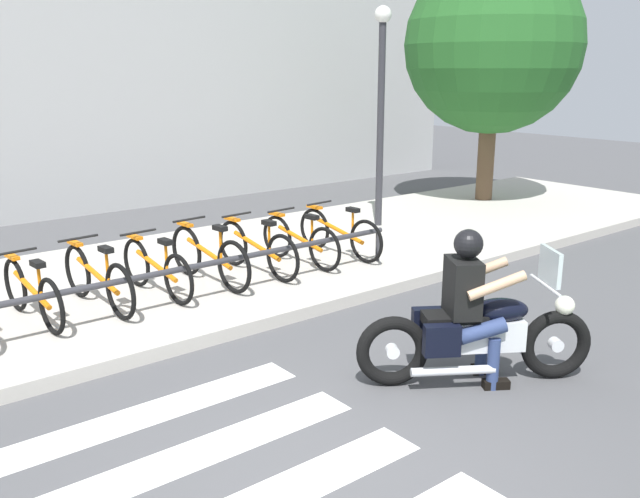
{
  "coord_description": "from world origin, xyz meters",
  "views": [
    {
      "loc": [
        -2.61,
        -3.31,
        2.81
      ],
      "look_at": [
        1.85,
        2.28,
        0.9
      ],
      "focal_mm": 37.94,
      "sensor_mm": 36.0,
      "label": 1
    }
  ],
  "objects_px": {
    "bicycle_5": "(257,248)",
    "street_lamp": "(381,98)",
    "tree_near_rack": "(493,45)",
    "bicycle_2": "(98,279)",
    "bicycle_6": "(300,241)",
    "bicycle_4": "(209,256)",
    "bicycle_1": "(32,292)",
    "bike_rack": "(205,266)",
    "motorcycle": "(477,334)",
    "bicycle_7": "(339,233)",
    "rider": "(471,296)",
    "bicycle_3": "(156,268)"
  },
  "relations": [
    {
      "from": "bicycle_5",
      "to": "street_lamp",
      "type": "xyz_separation_m",
      "value": [
        3.29,
        1.13,
        1.84
      ]
    },
    {
      "from": "bicycle_5",
      "to": "tree_near_rack",
      "type": "distance_m",
      "value": 7.43
    },
    {
      "from": "bicycle_5",
      "to": "tree_near_rack",
      "type": "bearing_deg",
      "value": 12.81
    },
    {
      "from": "bicycle_2",
      "to": "bicycle_6",
      "type": "relative_size",
      "value": 1.06
    },
    {
      "from": "bicycle_4",
      "to": "tree_near_rack",
      "type": "bearing_deg",
      "value": 11.61
    },
    {
      "from": "bicycle_2",
      "to": "bicycle_4",
      "type": "distance_m",
      "value": 1.44
    },
    {
      "from": "bicycle_1",
      "to": "street_lamp",
      "type": "height_order",
      "value": "street_lamp"
    },
    {
      "from": "bicycle_4",
      "to": "bike_rack",
      "type": "bearing_deg",
      "value": -123.01
    },
    {
      "from": "motorcycle",
      "to": "bicycle_7",
      "type": "relative_size",
      "value": 1.14
    },
    {
      "from": "bicycle_1",
      "to": "bicycle_6",
      "type": "relative_size",
      "value": 1.0
    },
    {
      "from": "motorcycle",
      "to": "tree_near_rack",
      "type": "height_order",
      "value": "tree_near_rack"
    },
    {
      "from": "bicycle_5",
      "to": "bike_rack",
      "type": "height_order",
      "value": "bicycle_5"
    },
    {
      "from": "bicycle_6",
      "to": "bicycle_7",
      "type": "xyz_separation_m",
      "value": [
        0.72,
        0.0,
        0.0
      ]
    },
    {
      "from": "street_lamp",
      "to": "bicycle_2",
      "type": "bearing_deg",
      "value": -168.32
    },
    {
      "from": "bicycle_4",
      "to": "bicycle_2",
      "type": "bearing_deg",
      "value": 179.98
    },
    {
      "from": "bicycle_5",
      "to": "bicycle_7",
      "type": "bearing_deg",
      "value": 0.01
    },
    {
      "from": "bicycle_1",
      "to": "bicycle_6",
      "type": "height_order",
      "value": "bicycle_6"
    },
    {
      "from": "bicycle_4",
      "to": "bicycle_5",
      "type": "xyz_separation_m",
      "value": [
        0.72,
        0.0,
        -0.01
      ]
    },
    {
      "from": "bicycle_1",
      "to": "street_lamp",
      "type": "bearing_deg",
      "value": 10.35
    },
    {
      "from": "motorcycle",
      "to": "bicycle_1",
      "type": "relative_size",
      "value": 1.2
    },
    {
      "from": "motorcycle",
      "to": "street_lamp",
      "type": "xyz_separation_m",
      "value": [
        3.34,
        4.84,
        1.88
      ]
    },
    {
      "from": "bicycle_1",
      "to": "bicycle_5",
      "type": "distance_m",
      "value": 2.88
    },
    {
      "from": "bicycle_7",
      "to": "tree_near_rack",
      "type": "height_order",
      "value": "tree_near_rack"
    },
    {
      "from": "bicycle_5",
      "to": "street_lamp",
      "type": "distance_m",
      "value": 3.94
    },
    {
      "from": "bicycle_4",
      "to": "tree_near_rack",
      "type": "relative_size",
      "value": 0.34
    },
    {
      "from": "motorcycle",
      "to": "rider",
      "type": "bearing_deg",
      "value": 144.59
    },
    {
      "from": "bicycle_2",
      "to": "bicycle_7",
      "type": "distance_m",
      "value": 3.6
    },
    {
      "from": "street_lamp",
      "to": "tree_near_rack",
      "type": "bearing_deg",
      "value": 6.66
    },
    {
      "from": "bicycle_2",
      "to": "street_lamp",
      "type": "bearing_deg",
      "value": 11.68
    },
    {
      "from": "bicycle_3",
      "to": "bicycle_4",
      "type": "distance_m",
      "value": 0.72
    },
    {
      "from": "bicycle_3",
      "to": "bicycle_7",
      "type": "height_order",
      "value": "bicycle_7"
    },
    {
      "from": "rider",
      "to": "bicycle_2",
      "type": "distance_m",
      "value": 4.22
    },
    {
      "from": "bicycle_6",
      "to": "bicycle_3",
      "type": "bearing_deg",
      "value": -180.0
    },
    {
      "from": "bicycle_2",
      "to": "bike_rack",
      "type": "bearing_deg",
      "value": -27.16
    },
    {
      "from": "motorcycle",
      "to": "bicycle_4",
      "type": "xyz_separation_m",
      "value": [
        -0.68,
        3.71,
        0.05
      ]
    },
    {
      "from": "bicycle_1",
      "to": "bike_rack",
      "type": "distance_m",
      "value": 1.89
    },
    {
      "from": "bicycle_5",
      "to": "rider",
      "type": "bearing_deg",
      "value": -91.67
    },
    {
      "from": "bicycle_4",
      "to": "street_lamp",
      "type": "distance_m",
      "value": 4.55
    },
    {
      "from": "rider",
      "to": "bicycle_2",
      "type": "xyz_separation_m",
      "value": [
        -2.05,
        3.67,
        -0.33
      ]
    },
    {
      "from": "motorcycle",
      "to": "tree_near_rack",
      "type": "bearing_deg",
      "value": 37.76
    },
    {
      "from": "motorcycle",
      "to": "bicycle_6",
      "type": "distance_m",
      "value": 3.79
    },
    {
      "from": "bicycle_1",
      "to": "tree_near_rack",
      "type": "xyz_separation_m",
      "value": [
        9.6,
        1.53,
        2.78
      ]
    },
    {
      "from": "bicycle_1",
      "to": "bicycle_3",
      "type": "height_order",
      "value": "bicycle_3"
    },
    {
      "from": "rider",
      "to": "street_lamp",
      "type": "xyz_separation_m",
      "value": [
        3.4,
        4.79,
        1.51
      ]
    },
    {
      "from": "motorcycle",
      "to": "bicycle_1",
      "type": "bearing_deg",
      "value": 127.37
    },
    {
      "from": "bicycle_7",
      "to": "street_lamp",
      "type": "relative_size",
      "value": 0.44
    },
    {
      "from": "bicycle_6",
      "to": "street_lamp",
      "type": "bearing_deg",
      "value": 23.65
    },
    {
      "from": "bicycle_6",
      "to": "bicycle_2",
      "type": "bearing_deg",
      "value": -179.99
    },
    {
      "from": "bicycle_2",
      "to": "bicycle_4",
      "type": "height_order",
      "value": "bicycle_4"
    },
    {
      "from": "bicycle_3",
      "to": "bicycle_5",
      "type": "xyz_separation_m",
      "value": [
        1.44,
        -0.0,
        0.01
      ]
    }
  ]
}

